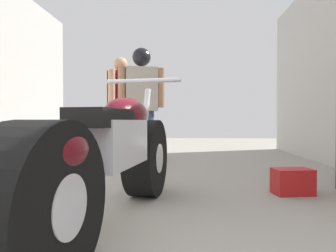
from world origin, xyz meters
TOP-DOWN VIEW (x-y plane):
  - ground_plane at (0.00, 3.33)m, footprint 15.98×15.98m
  - motorcycle_maroon_cruiser at (-0.02, 1.62)m, footprint 0.70×2.24m
  - mechanic_in_blue at (-0.68, 4.90)m, footprint 0.38×0.71m
  - mechanic_with_helmet at (-0.19, 4.08)m, footprint 0.68×0.34m
  - red_toolbox at (1.43, 2.55)m, footprint 0.37×0.26m

SIDE VIEW (x-z plane):
  - ground_plane at x=0.00m, z-range 0.00..0.00m
  - red_toolbox at x=1.43m, z-range 0.00..0.24m
  - motorcycle_maroon_cruiser at x=-0.02m, z-range -0.09..0.95m
  - mechanic_in_blue at x=-0.68m, z-range 0.12..1.89m
  - mechanic_with_helmet at x=-0.19m, z-range 0.17..1.90m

